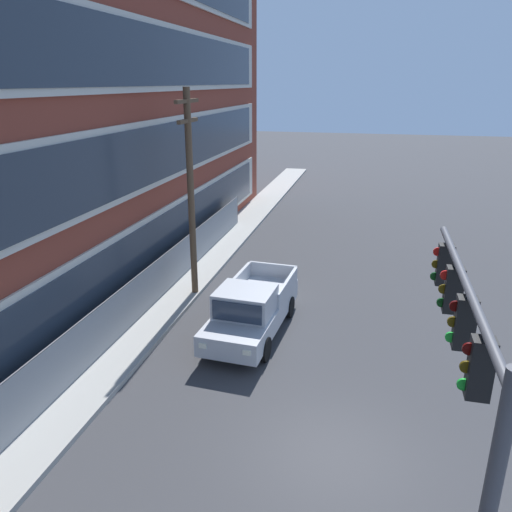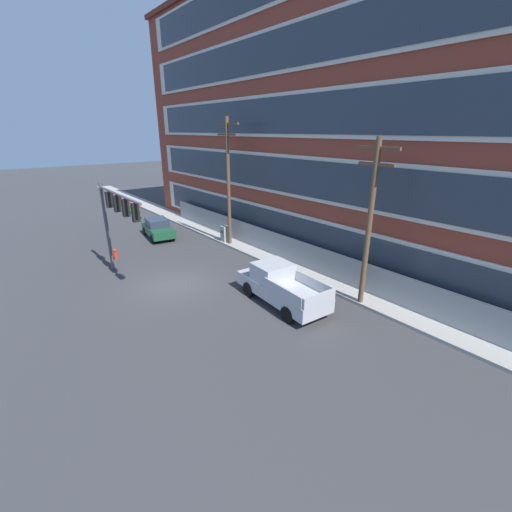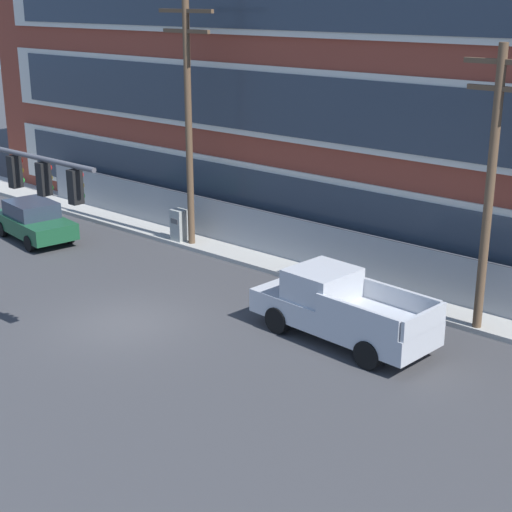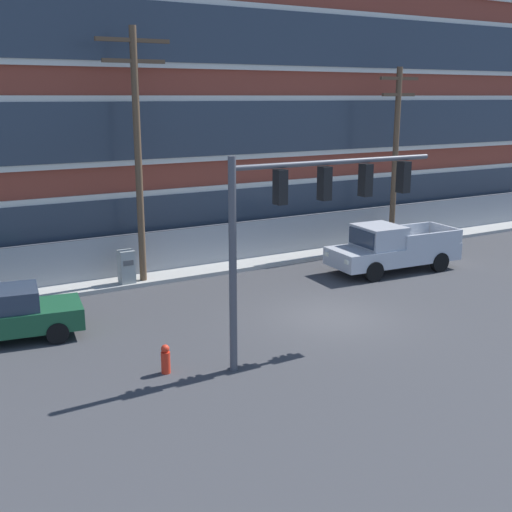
{
  "view_description": "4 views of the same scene",
  "coord_description": "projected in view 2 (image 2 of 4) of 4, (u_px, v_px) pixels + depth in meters",
  "views": [
    {
      "loc": [
        -9.73,
        -0.48,
        8.41
      ],
      "look_at": [
        4.24,
        2.86,
        3.38
      ],
      "focal_mm": 35.0,
      "sensor_mm": 36.0,
      "label": 1
    },
    {
      "loc": [
        17.22,
        -7.61,
        8.51
      ],
      "look_at": [
        2.42,
        4.15,
        1.5
      ],
      "focal_mm": 24.0,
      "sensor_mm": 36.0,
      "label": 2
    },
    {
      "loc": [
        17.35,
        -13.77,
        9.38
      ],
      "look_at": [
        3.32,
        2.19,
        2.32
      ],
      "focal_mm": 55.0,
      "sensor_mm": 36.0,
      "label": 3
    },
    {
      "loc": [
        -11.99,
        -15.89,
        6.99
      ],
      "look_at": [
        -1.15,
        2.88,
        1.57
      ],
      "focal_mm": 45.0,
      "sensor_mm": 36.0,
      "label": 4
    }
  ],
  "objects": [
    {
      "name": "brick_mill_building",
      "position": [
        390.0,
        115.0,
        22.22
      ],
      "size": [
        46.71,
        12.41,
        18.74
      ],
      "color": "brown",
      "rests_on": "ground"
    },
    {
      "name": "ground_plane",
      "position": [
        175.0,
        284.0,
        20.03
      ],
      "size": [
        160.0,
        160.0,
        0.0
      ],
      "primitive_type": "plane",
      "color": "#38383A"
    },
    {
      "name": "chain_link_fence",
      "position": [
        297.0,
        253.0,
        22.36
      ],
      "size": [
        33.26,
        0.06,
        1.8
      ],
      "color": "gray",
      "rests_on": "ground"
    },
    {
      "name": "electrical_cabinet",
      "position": [
        225.0,
        235.0,
        27.02
      ],
      "size": [
        0.56,
        0.51,
        1.4
      ],
      "color": "#939993",
      "rests_on": "ground"
    },
    {
      "name": "sidewalk_building_side",
      "position": [
        269.0,
        256.0,
        24.23
      ],
      "size": [
        80.0,
        2.03,
        0.16
      ],
      "primitive_type": "cube",
      "color": "#9E9B93",
      "rests_on": "ground"
    },
    {
      "name": "utility_pole_midblock",
      "position": [
        370.0,
        219.0,
        16.16
      ],
      "size": [
        2.14,
        0.26,
        8.24
      ],
      "color": "brown",
      "rests_on": "ground"
    },
    {
      "name": "sedan_dark_green",
      "position": [
        158.0,
        228.0,
        28.51
      ],
      "size": [
        4.38,
        2.4,
        1.56
      ],
      "color": "#194C2D",
      "rests_on": "ground"
    },
    {
      "name": "traffic_signal_mast",
      "position": [
        115.0,
        212.0,
        19.12
      ],
      "size": [
        6.51,
        0.43,
        5.58
      ],
      "color": "#4C4C51",
      "rests_on": "ground"
    },
    {
      "name": "pickup_truck_silver",
      "position": [
        280.0,
        286.0,
        17.63
      ],
      "size": [
        5.65,
        2.37,
        1.97
      ],
      "color": "#B2B5BA",
      "rests_on": "ground"
    },
    {
      "name": "fire_hydrant",
      "position": [
        116.0,
        254.0,
        23.73
      ],
      "size": [
        0.24,
        0.24,
        0.78
      ],
      "color": "red",
      "rests_on": "ground"
    },
    {
      "name": "utility_pole_near_corner",
      "position": [
        228.0,
        178.0,
        24.99
      ],
      "size": [
        2.7,
        0.26,
        9.38
      ],
      "color": "brown",
      "rests_on": "ground"
    }
  ]
}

